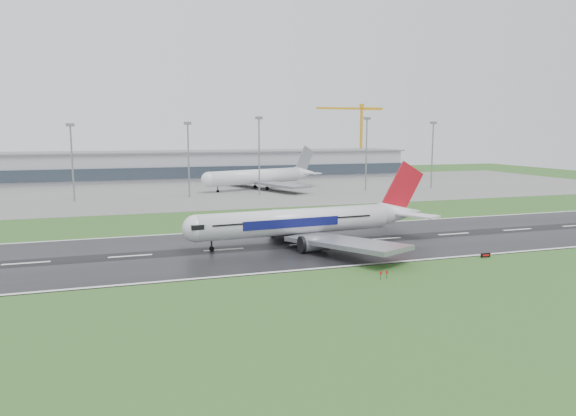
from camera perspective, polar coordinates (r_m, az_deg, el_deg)
name	(u,v)px	position (r m, az deg, el deg)	size (l,w,h in m)	color
ground	(308,244)	(123.69, 2.17, -3.94)	(520.00, 520.00, 0.00)	#29541F
runway	(308,244)	(123.68, 2.17, -3.92)	(400.00, 45.00, 0.10)	black
apron	(215,190)	(243.57, -7.93, 1.99)	(400.00, 130.00, 0.08)	slate
terminal	(196,166)	(302.04, -9.94, 4.55)	(240.00, 36.00, 15.00)	#94969F
main_airliner	(312,205)	(123.50, 2.59, 0.32)	(60.87, 57.97, 17.97)	silver
parked_airliner	(260,169)	(243.23, -3.07, 4.28)	(64.06, 59.65, 18.78)	silver
tower_crane	(361,139)	(348.06, 7.93, 7.47)	(44.84, 2.45, 44.27)	orange
runway_sign	(486,255)	(117.70, 20.62, -4.84)	(2.30, 0.26, 1.04)	black
floodmast_1	(72,164)	(214.59, -22.33, 4.40)	(0.64, 0.64, 28.21)	gray
floodmast_2	(189,161)	(215.58, -10.72, 4.99)	(0.64, 0.64, 29.03)	gray
floodmast_3	(259,157)	(221.08, -3.14, 5.50)	(0.64, 0.64, 31.39)	gray
floodmast_4	(366,156)	(238.44, 8.48, 5.64)	(0.64, 0.64, 31.55)	gray
floodmast_5	(432,156)	(255.32, 15.35, 5.41)	(0.64, 0.64, 29.85)	gray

